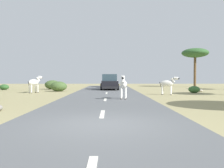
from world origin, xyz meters
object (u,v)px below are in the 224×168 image
Objects in this scene: bush_2 at (194,89)px; bush_3 at (4,87)px; car_0 at (110,81)px; zebra_3 at (34,82)px; zebra_1 at (168,84)px; car_1 at (109,82)px; zebra_0 at (123,85)px; tree_6 at (195,53)px; rock_3 at (201,91)px; bush_4 at (59,86)px; bush_0 at (52,85)px.

bush_2 is 20.58m from bush_3.
bush_3 is at bearing 25.84° from car_0.
zebra_1 is at bearing 20.50° from zebra_3.
car_1 reaches higher than zebra_3.
zebra_1 is 1.46× the size of bush_2.
zebra_0 is 0.29× the size of tree_6.
rock_3 is (-3.47, -11.50, -4.77)m from tree_6.
rock_3 is at bearing 51.41° from bush_2.
tree_6 is (12.48, 7.70, 4.05)m from car_1.
car_1 is 12.01m from bush_3.
bush_4 is at bearing 169.24° from bush_2.
bush_4 is at bearing -92.62° from zebra_1.
bush_2 is (7.74, -11.69, -0.53)m from car_0.
car_1 is 6.95m from bush_0.
zebra_3 reaches higher than bush_0.
tree_6 reaches higher than bush_2.
bush_4 is (-6.13, 9.20, -0.47)m from zebra_0.
zebra_1 is 9.05m from car_1.
bush_3 is (-5.08, 5.28, -0.65)m from zebra_3.
bush_0 is at bearing 121.54° from zebra_3.
zebra_3 is at bearing -125.55° from bush_4.
car_1 reaches higher than bush_4.
zebra_3 is 1.53× the size of bush_3.
bush_2 is (14.79, -0.07, -0.65)m from zebra_3.
zebra_0 reaches higher than bush_3.
bush_2 is at bearing 32.23° from zebra_3.
zebra_1 reaches higher than bush_0.
zebra_1 is 0.95× the size of zebra_3.
car_0 reaches higher than bush_2.
car_0 is 9.67× the size of rock_3.
zebra_3 is 7.35m from bush_3.
zebra_3 reaches higher than zebra_1.
rock_3 is (4.17, 3.85, -0.80)m from zebra_1.
bush_2 is at bearing -109.59° from tree_6.
car_0 is 2.59× the size of bush_4.
bush_0 is (-7.74, 13.32, -0.44)m from zebra_0.
tree_6 is at bearing 70.41° from bush_2.
zebra_3 is (-7.85, 6.79, -0.02)m from zebra_0.
bush_3 is (-19.87, 5.35, -0.00)m from bush_2.
tree_6 reaches higher than zebra_0.
zebra_1 is 14.88m from car_0.
car_0 reaches higher than rock_3.
bush_4 is at bearing -68.66° from bush_0.
car_0 reaches higher than zebra_0.
car_0 reaches higher than zebra_1.
tree_6 reaches higher than bush_0.
car_0 is at bearing -92.96° from car_1.
bush_0 reaches higher than bush_4.
car_0 is 6.47m from car_1.
zebra_1 is 1.46× the size of bush_3.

